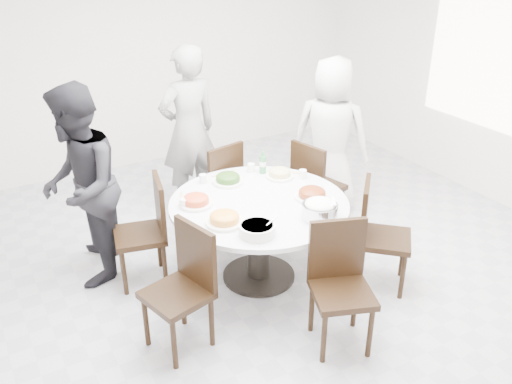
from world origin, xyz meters
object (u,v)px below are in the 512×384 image
chair_nw (140,233)px  chair_se (385,237)px  chair_sw (176,292)px  diner_right (330,136)px  soup_bowl (257,230)px  diner_middle (189,131)px  chair_ne (319,185)px  diner_left (80,187)px  rice_bowl (320,211)px  chair_s (342,291)px  beverage_bottle (263,162)px  chair_n (214,185)px  dining_table (259,240)px

chair_nw → chair_se: 2.08m
chair_sw → diner_right: bearing=104.1°
soup_bowl → diner_middle: bearing=81.0°
chair_ne → diner_right: 0.58m
diner_left → rice_bowl: size_ratio=6.13×
diner_middle → diner_left: size_ratio=1.03×
diner_left → chair_ne: bearing=101.4°
chair_s → beverage_bottle: bearing=101.7°
chair_s → diner_left: diner_left is taller
diner_middle → rice_bowl: bearing=91.1°
chair_n → chair_se: (0.81, -1.61, 0.00)m
diner_right → chair_nw: bearing=57.4°
chair_sw → diner_left: 1.34m
chair_ne → diner_middle: 1.47m
chair_nw → chair_sw: same height
chair_n → rice_bowl: chair_n is taller
chair_sw → chair_se: same height
diner_right → beverage_bottle: size_ratio=7.70×
diner_right → soup_bowl: size_ratio=6.13×
chair_n → chair_ne: bearing=137.6°
dining_table → diner_left: (-1.27, 0.77, 0.49)m
chair_ne → chair_sw: size_ratio=1.00×
chair_nw → chair_se: bearing=71.1°
chair_sw → chair_s: same height
diner_middle → rice_bowl: size_ratio=6.33×
rice_bowl → beverage_bottle: bearing=86.7°
chair_ne → rice_bowl: chair_ne is taller
diner_left → chair_nw: bearing=68.9°
chair_nw → rice_bowl: size_ratio=3.36×
dining_table → rice_bowl: (0.27, -0.48, 0.44)m
chair_nw → rice_bowl: chair_nw is taller
chair_s → diner_right: (1.24, 1.83, 0.36)m
chair_s → chair_se: (0.78, 0.42, 0.00)m
diner_middle → soup_bowl: diner_middle is taller
dining_table → beverage_bottle: 0.76m
chair_se → diner_right: diner_right is taller
chair_n → chair_s: 2.03m
chair_nw → chair_s: (0.99, -1.50, 0.00)m
chair_se → rice_bowl: size_ratio=3.36×
chair_nw → chair_s: 1.80m
chair_n → rice_bowl: (0.21, -1.48, 0.34)m
chair_n → soup_bowl: size_ratio=3.49×
chair_sw → chair_se: (1.82, -0.15, 0.00)m
rice_bowl → diner_right: bearing=50.3°
diner_right → soup_bowl: 2.03m
diner_right → beverage_bottle: diner_right is taller
chair_nw → soup_bowl: bearing=46.5°
chair_ne → diner_left: diner_left is taller
chair_ne → dining_table: bearing=102.8°
dining_table → diner_right: bearing=30.8°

